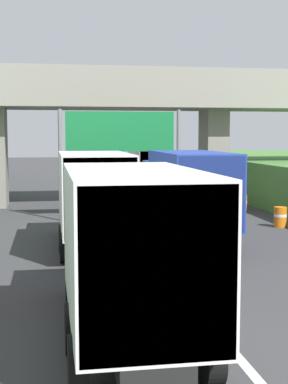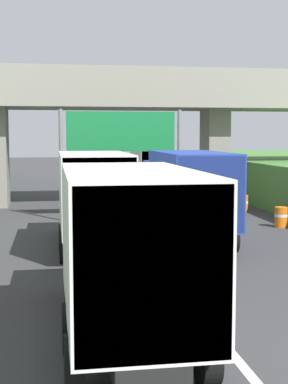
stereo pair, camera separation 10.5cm
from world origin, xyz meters
name	(u,v)px [view 1 (the left image)]	position (x,y,z in m)	size (l,w,h in m)	color
lane_centre_stripe	(120,218)	(0.00, 22.94, 0.00)	(0.20, 85.88, 0.01)	white
overpass_bridge	(107,104)	(0.00, 28.67, 5.86)	(40.00, 4.80, 7.77)	gray
overhead_highway_sign	(120,139)	(0.00, 22.64, 3.88)	(5.88, 0.18, 5.27)	slate
truck_blue	(186,191)	(1.74, 16.46, 1.93)	(2.44, 7.30, 3.44)	black
truck_white	(92,194)	(-1.86, 15.88, 1.93)	(2.44, 7.30, 3.44)	black
truck_silver	(146,160)	(4.90, 43.81, 1.93)	(2.44, 7.30, 3.44)	black
truck_red	(126,244)	(-1.90, 6.57, 1.93)	(2.44, 7.30, 3.44)	black
car_yellow	(152,200)	(1.63, 23.07, 0.86)	(1.86, 4.10, 1.72)	gold
construction_barrel_3	(280,217)	(6.65, 19.07, 0.46)	(0.57, 0.57, 0.90)	orange
construction_barrel_4	(242,203)	(6.62, 24.07, 0.46)	(0.57, 0.57, 0.90)	orange
construction_barrel_5	(216,194)	(6.72, 29.07, 0.46)	(0.57, 0.57, 0.90)	orange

